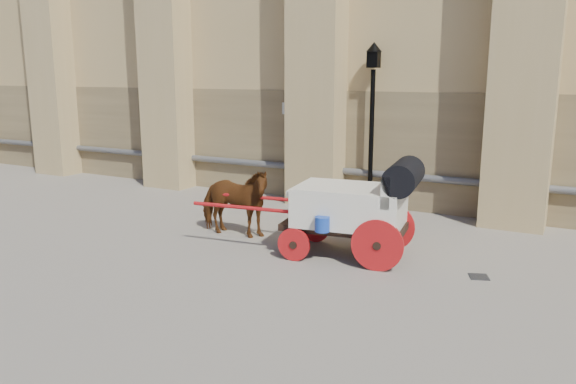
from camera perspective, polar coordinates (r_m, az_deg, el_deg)
The scene contains 6 objects.
ground at distance 11.69m, azimuth -0.40°, elevation -5.20°, with size 90.00×90.00×0.00m, color gray.
horse at distance 12.06m, azimuth -5.52°, elevation -0.99°, with size 0.82×1.80×1.52m, color #5F3413.
carriage at distance 10.65m, azimuth 7.05°, elevation -1.24°, with size 4.50×1.73×1.92m.
street_lamp at distance 14.41m, azimuth 8.51°, elevation 7.05°, with size 0.39×0.39×4.20m.
drain_grate_near at distance 11.62m, azimuth 0.72°, elevation -5.28°, with size 0.32×0.32×0.01m, color black.
drain_grate_far at distance 10.34m, azimuth 18.82°, elevation -8.15°, with size 0.32×0.32×0.01m, color black.
Camera 1 is at (5.35, -9.81, 3.45)m, focal length 35.00 mm.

